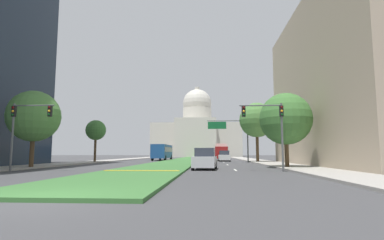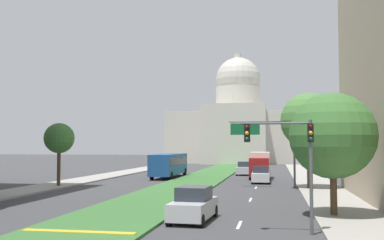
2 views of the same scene
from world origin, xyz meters
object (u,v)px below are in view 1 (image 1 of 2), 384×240
object	(u,v)px
traffic_light_near_right	(271,122)
city_bus	(162,151)
traffic_light_near_left	(24,122)
street_tree_right_mid	(257,120)
sedan_midblock	(224,156)
capitol_building	(197,135)
street_tree_left_mid	(96,130)
street_tree_right_near	(286,119)
street_tree_left_near	(34,116)
box_truck_delivery	(221,151)
overhead_guide_sign	(232,131)
sedan_lead_stopped	(205,159)
sedan_distant	(209,156)

from	to	relation	value
traffic_light_near_right	city_bus	distance (m)	37.15
traffic_light_near_left	street_tree_right_mid	distance (m)	31.33
sedan_midblock	capitol_building	bearing A→B (deg)	96.82
capitol_building	street_tree_left_mid	size ratio (longest dim) A/B	5.04
street_tree_right_near	city_bus	xyz separation A→B (m)	(-16.30, 29.18, -2.80)
street_tree_left_mid	sedan_midblock	size ratio (longest dim) A/B	1.38
street_tree_left_near	box_truck_delivery	distance (m)	36.45
traffic_light_near_left	overhead_guide_sign	size ratio (longest dim) A/B	0.80
street_tree_right_mid	sedan_lead_stopped	bearing A→B (deg)	-111.36
sedan_midblock	traffic_light_near_left	bearing A→B (deg)	-119.56
capitol_building	street_tree_right_near	world-z (taller)	capitol_building
city_bus	traffic_light_near_right	bearing A→B (deg)	-68.06
traffic_light_near_left	street_tree_left_mid	bearing A→B (deg)	96.75
sedan_lead_stopped	sedan_midblock	world-z (taller)	sedan_lead_stopped
street_tree_right_mid	sedan_distant	bearing A→B (deg)	110.31
sedan_lead_stopped	street_tree_left_near	bearing A→B (deg)	178.23
overhead_guide_sign	city_bus	xyz separation A→B (m)	(-12.53, 11.84, -2.91)
capitol_building	box_truck_delivery	xyz separation A→B (m)	(6.89, -53.84, -6.44)
traffic_light_near_left	sedan_lead_stopped	distance (m)	14.69
capitol_building	street_tree_right_mid	distance (m)	67.80
sedan_midblock	sedan_distant	world-z (taller)	sedan_distant
traffic_light_near_right	sedan_midblock	world-z (taller)	traffic_light_near_right
street_tree_left_near	sedan_midblock	size ratio (longest dim) A/B	1.59
sedan_distant	city_bus	bearing A→B (deg)	-143.13
sedan_midblock	street_tree_left_near	bearing A→B (deg)	-126.52
traffic_light_near_right	street_tree_right_mid	world-z (taller)	street_tree_right_mid
sedan_distant	box_truck_delivery	world-z (taller)	box_truck_delivery
box_truck_delivery	city_bus	bearing A→B (deg)	-178.52
sedan_distant	city_bus	xyz separation A→B (m)	(-9.03, -6.77, 0.92)
street_tree_left_near	traffic_light_near_left	bearing A→B (deg)	-66.69
capitol_building	street_tree_left_near	bearing A→B (deg)	-97.58
overhead_guide_sign	street_tree_right_mid	xyz separation A→B (m)	(3.66, -0.76, 1.60)
capitol_building	city_bus	bearing A→B (deg)	-94.63
capitol_building	overhead_guide_sign	world-z (taller)	capitol_building
street_tree_right_near	sedan_midblock	xyz separation A→B (m)	(-4.72, 23.12, -3.73)
street_tree_left_near	capitol_building	bearing A→B (deg)	82.42
capitol_building	traffic_light_near_right	distance (m)	89.15
sedan_midblock	city_bus	xyz separation A→B (m)	(-11.58, 6.06, 0.93)
street_tree_left_mid	box_truck_delivery	bearing A→B (deg)	38.20
street_tree_left_near	street_tree_right_mid	xyz separation A→B (m)	(23.16, 18.51, 1.52)
traffic_light_near_right	street_tree_right_near	bearing A→B (deg)	64.95
street_tree_right_near	box_truck_delivery	distance (m)	30.03
traffic_light_near_right	sedan_distant	world-z (taller)	traffic_light_near_right
overhead_guide_sign	street_tree_left_mid	distance (m)	20.28
overhead_guide_sign	sedan_lead_stopped	distance (m)	20.47
sedan_lead_stopped	overhead_guide_sign	bearing A→B (deg)	79.21
sedan_lead_stopped	city_bus	world-z (taller)	city_bus
street_tree_left_mid	city_bus	distance (m)	16.65
street_tree_left_near	street_tree_right_near	size ratio (longest dim) A/B	1.02
street_tree_right_near	box_truck_delivery	xyz separation A→B (m)	(-5.03, 29.47, -2.89)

